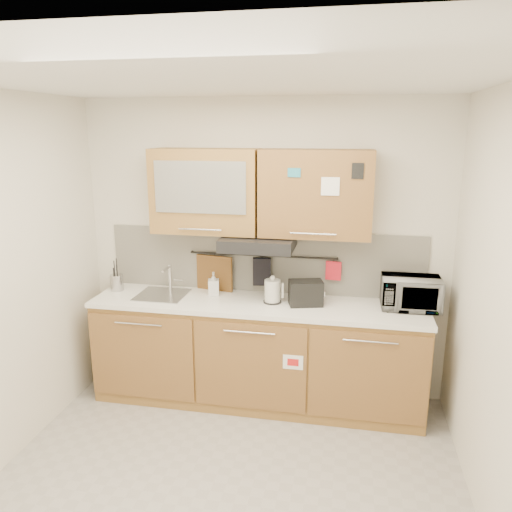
% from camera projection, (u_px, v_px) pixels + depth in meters
% --- Properties ---
extents(floor, '(3.20, 3.20, 0.00)m').
position_uv_depth(floor, '(223.00, 493.00, 3.30)').
color(floor, '#9E9993').
rests_on(floor, ground).
extents(ceiling, '(3.20, 3.20, 0.00)m').
position_uv_depth(ceiling, '(215.00, 78.00, 2.66)').
color(ceiling, white).
rests_on(ceiling, wall_back).
extents(wall_back, '(3.20, 0.00, 3.20)m').
position_uv_depth(wall_back, '(263.00, 250.00, 4.41)').
color(wall_back, silver).
rests_on(wall_back, ground).
extents(wall_right, '(0.00, 3.00, 3.00)m').
position_uv_depth(wall_right, '(507.00, 327.00, 2.69)').
color(wall_right, silver).
rests_on(wall_right, ground).
extents(base_cabinet, '(2.80, 0.64, 0.88)m').
position_uv_depth(base_cabinet, '(257.00, 358.00, 4.33)').
color(base_cabinet, olive).
rests_on(base_cabinet, floor).
extents(countertop, '(2.82, 0.62, 0.04)m').
position_uv_depth(countertop, '(257.00, 304.00, 4.21)').
color(countertop, white).
rests_on(countertop, base_cabinet).
extents(backsplash, '(2.80, 0.02, 0.56)m').
position_uv_depth(backsplash, '(263.00, 261.00, 4.42)').
color(backsplash, silver).
rests_on(backsplash, countertop).
extents(upper_cabinets, '(1.82, 0.37, 0.70)m').
position_uv_depth(upper_cabinets, '(259.00, 192.00, 4.11)').
color(upper_cabinets, olive).
rests_on(upper_cabinets, wall_back).
extents(range_hood, '(0.60, 0.46, 0.10)m').
position_uv_depth(range_hood, '(258.00, 243.00, 4.14)').
color(range_hood, black).
rests_on(range_hood, upper_cabinets).
extents(sink, '(0.42, 0.40, 0.26)m').
position_uv_depth(sink, '(162.00, 295.00, 4.38)').
color(sink, silver).
rests_on(sink, countertop).
extents(utensil_rail, '(1.30, 0.02, 0.02)m').
position_uv_depth(utensil_rail, '(262.00, 256.00, 4.37)').
color(utensil_rail, black).
rests_on(utensil_rail, backsplash).
extents(utensil_crock, '(0.12, 0.12, 0.29)m').
position_uv_depth(utensil_crock, '(117.00, 282.00, 4.49)').
color(utensil_crock, '#ACACB0').
rests_on(utensil_crock, countertop).
extents(kettle, '(0.17, 0.15, 0.24)m').
position_uv_depth(kettle, '(273.00, 292.00, 4.17)').
color(kettle, silver).
rests_on(kettle, countertop).
extents(toaster, '(0.31, 0.23, 0.21)m').
position_uv_depth(toaster, '(306.00, 293.00, 4.11)').
color(toaster, black).
rests_on(toaster, countertop).
extents(microwave, '(0.47, 0.32, 0.26)m').
position_uv_depth(microwave, '(411.00, 293.00, 4.03)').
color(microwave, '#999999').
rests_on(microwave, countertop).
extents(soap_bottle, '(0.11, 0.11, 0.20)m').
position_uv_depth(soap_bottle, '(214.00, 284.00, 4.36)').
color(soap_bottle, '#999999').
rests_on(soap_bottle, countertop).
extents(cutting_board, '(0.34, 0.09, 0.43)m').
position_uv_depth(cutting_board, '(215.00, 279.00, 4.49)').
color(cutting_board, brown).
rests_on(cutting_board, utensil_rail).
extents(oven_mitt, '(0.13, 0.05, 0.21)m').
position_uv_depth(oven_mitt, '(260.00, 270.00, 4.39)').
color(oven_mitt, navy).
rests_on(oven_mitt, utensil_rail).
extents(dark_pouch, '(0.16, 0.07, 0.25)m').
position_uv_depth(dark_pouch, '(262.00, 272.00, 4.39)').
color(dark_pouch, black).
rests_on(dark_pouch, utensil_rail).
extents(pot_holder, '(0.13, 0.04, 0.16)m').
position_uv_depth(pot_holder, '(333.00, 271.00, 4.27)').
color(pot_holder, red).
rests_on(pot_holder, utensil_rail).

